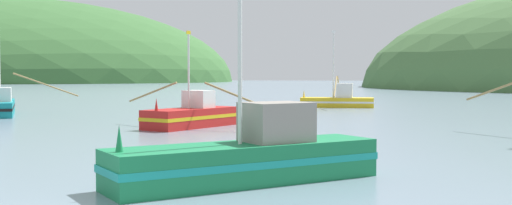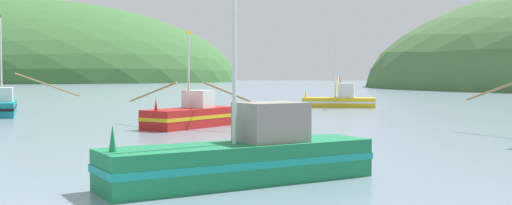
{
  "view_description": "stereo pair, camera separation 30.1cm",
  "coord_description": "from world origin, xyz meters",
  "px_view_note": "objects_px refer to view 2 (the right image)",
  "views": [
    {
      "loc": [
        6.69,
        -10.78,
        3.12
      ],
      "look_at": [
        -0.12,
        26.19,
        1.4
      ],
      "focal_mm": 43.16,
      "sensor_mm": 36.0,
      "label": 1
    },
    {
      "loc": [
        6.98,
        -10.72,
        3.12
      ],
      "look_at": [
        -0.12,
        26.19,
        1.4
      ],
      "focal_mm": 43.16,
      "sensor_mm": 36.0,
      "label": 2
    }
  ],
  "objects_px": {
    "fishing_boat_yellow": "(340,100)",
    "fishing_boat_teal": "(2,106)",
    "fishing_boat_red": "(191,115)",
    "fishing_boat_green": "(244,157)"
  },
  "relations": [
    {
      "from": "fishing_boat_yellow",
      "to": "fishing_boat_teal",
      "type": "distance_m",
      "value": 29.6
    },
    {
      "from": "fishing_boat_red",
      "to": "fishing_boat_yellow",
      "type": "xyz_separation_m",
      "value": [
        7.45,
        23.68,
        0.0
      ]
    },
    {
      "from": "fishing_boat_green",
      "to": "fishing_boat_teal",
      "type": "bearing_deg",
      "value": -87.53
    },
    {
      "from": "fishing_boat_teal",
      "to": "fishing_boat_red",
      "type": "bearing_deg",
      "value": -144.85
    },
    {
      "from": "fishing_boat_yellow",
      "to": "fishing_boat_teal",
      "type": "height_order",
      "value": "fishing_boat_teal"
    },
    {
      "from": "fishing_boat_yellow",
      "to": "fishing_boat_red",
      "type": "bearing_deg",
      "value": 71.97
    },
    {
      "from": "fishing_boat_green",
      "to": "fishing_boat_teal",
      "type": "distance_m",
      "value": 35.33
    },
    {
      "from": "fishing_boat_green",
      "to": "fishing_boat_teal",
      "type": "height_order",
      "value": "fishing_boat_teal"
    },
    {
      "from": "fishing_boat_green",
      "to": "fishing_boat_yellow",
      "type": "distance_m",
      "value": 41.34
    },
    {
      "from": "fishing_boat_teal",
      "to": "fishing_boat_yellow",
      "type": "bearing_deg",
      "value": -88.41
    }
  ]
}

